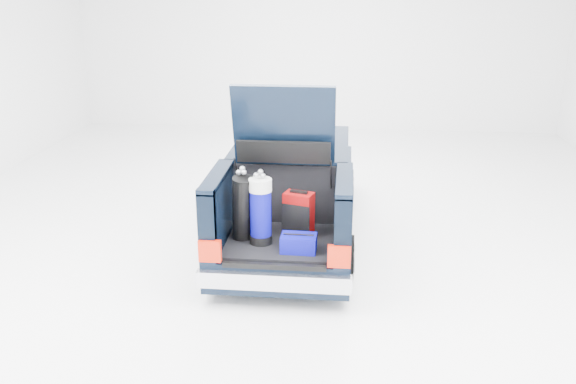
# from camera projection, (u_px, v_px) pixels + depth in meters

# --- Properties ---
(ground) EXTENTS (14.00, 14.00, 0.00)m
(ground) POSITION_uv_depth(u_px,v_px,m) (291.00, 236.00, 9.17)
(ground) COLOR white
(ground) RESTS_ON ground
(car) EXTENTS (1.87, 4.65, 2.47)m
(car) POSITION_uv_depth(u_px,v_px,m) (292.00, 192.00, 9.05)
(car) COLOR black
(car) RESTS_ON ground
(red_suitcase) EXTENTS (0.40, 0.33, 0.59)m
(red_suitcase) POSITION_uv_depth(u_px,v_px,m) (299.00, 214.00, 7.64)
(red_suitcase) COLOR #720304
(red_suitcase) RESTS_ON car
(black_golf_bag) EXTENTS (0.37, 0.45, 0.94)m
(black_golf_bag) POSITION_uv_depth(u_px,v_px,m) (243.00, 208.00, 7.45)
(black_golf_bag) COLOR black
(black_golf_bag) RESTS_ON car
(blue_golf_bag) EXTENTS (0.35, 0.35, 0.93)m
(blue_golf_bag) POSITION_uv_depth(u_px,v_px,m) (261.00, 211.00, 7.36)
(blue_golf_bag) COLOR black
(blue_golf_bag) RESTS_ON car
(blue_duffel) EXTENTS (0.43, 0.29, 0.22)m
(blue_duffel) POSITION_uv_depth(u_px,v_px,m) (299.00, 243.00, 7.24)
(blue_duffel) COLOR #070582
(blue_duffel) RESTS_ON car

